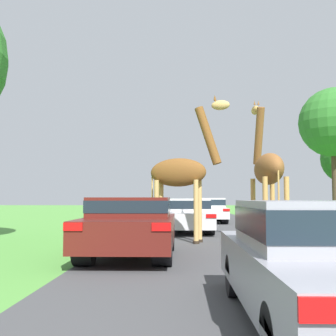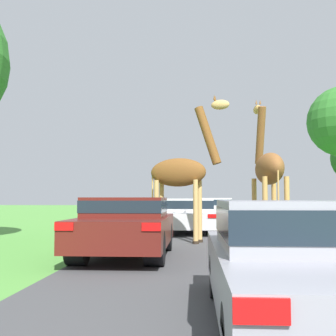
# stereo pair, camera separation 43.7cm
# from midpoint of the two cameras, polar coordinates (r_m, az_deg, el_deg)

# --- Properties ---
(road) EXTENTS (6.48, 120.00, 0.00)m
(road) POSITION_cam_midpoint_polar(r_m,az_deg,el_deg) (31.03, 3.45, -6.60)
(road) COLOR #424244
(road) RESTS_ON ground
(giraffe_near_road) EXTENTS (2.53, 1.04, 4.49)m
(giraffe_near_road) POSITION_cam_midpoint_polar(r_m,az_deg,el_deg) (12.98, 1.02, -0.57)
(giraffe_near_road) COLOR tan
(giraffe_near_road) RESTS_ON ground
(giraffe_companion) EXTENTS (0.95, 2.75, 4.70)m
(giraffe_companion) POSITION_cam_midpoint_polar(r_m,az_deg,el_deg) (13.38, 12.43, -0.22)
(giraffe_companion) COLOR tan
(giraffe_companion) RESTS_ON ground
(car_lead_maroon) EXTENTS (1.71, 4.45, 1.33)m
(car_lead_maroon) POSITION_cam_midpoint_polar(r_m,az_deg,el_deg) (4.78, 17.53, -11.69)
(car_lead_maroon) COLOR gray
(car_lead_maroon) RESTS_ON ground
(car_queue_right) EXTENTS (1.91, 4.03, 1.36)m
(car_queue_right) POSITION_cam_midpoint_polar(r_m,az_deg,el_deg) (23.62, 4.97, -5.61)
(car_queue_right) COLOR silver
(car_queue_right) RESTS_ON ground
(car_queue_left) EXTENTS (2.00, 4.51, 1.34)m
(car_queue_left) POSITION_cam_midpoint_polar(r_m,az_deg,el_deg) (16.92, 1.81, -6.29)
(car_queue_left) COLOR silver
(car_queue_left) RESTS_ON ground
(car_far_ahead) EXTENTS (1.83, 4.82, 1.22)m
(car_far_ahead) POSITION_cam_midpoint_polar(r_m,az_deg,el_deg) (28.62, -0.75, -5.47)
(car_far_ahead) COLOR black
(car_far_ahead) RESTS_ON ground
(car_verge_right) EXTENTS (1.96, 4.21, 1.37)m
(car_verge_right) POSITION_cam_midpoint_polar(r_m,az_deg,el_deg) (9.83, -6.35, -7.64)
(car_verge_right) COLOR #561914
(car_verge_right) RESTS_ON ground
(tree_right_cluster) EXTENTS (4.20, 4.20, 8.01)m
(tree_right_cluster) POSITION_cam_midpoint_polar(r_m,az_deg,el_deg) (27.28, 21.18, 5.69)
(tree_right_cluster) COLOR #4C3828
(tree_right_cluster) RESTS_ON ground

